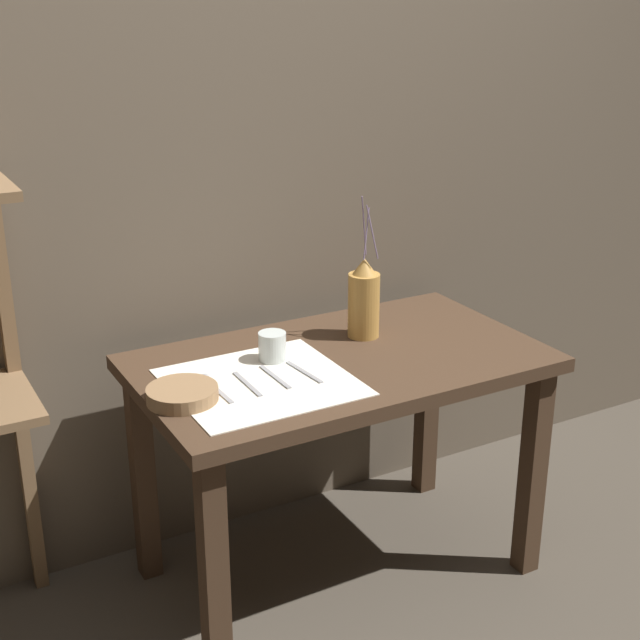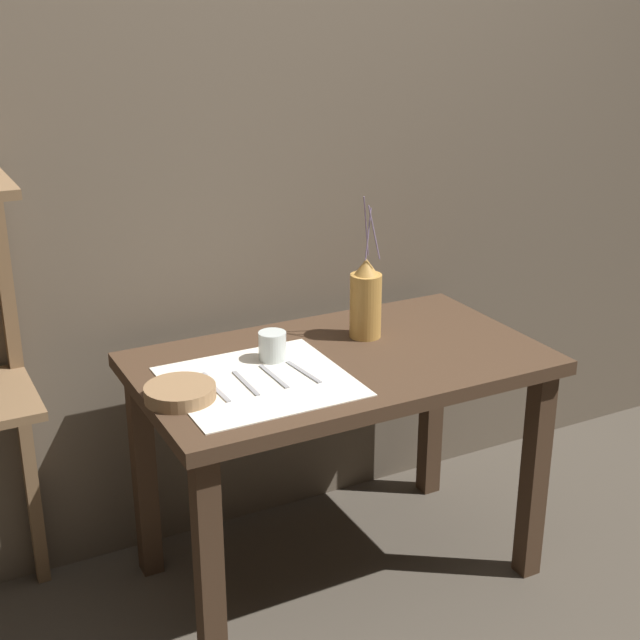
% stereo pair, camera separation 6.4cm
% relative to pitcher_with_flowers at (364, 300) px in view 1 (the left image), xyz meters
% --- Properties ---
extents(ground_plane, '(12.00, 12.00, 0.00)m').
position_rel_pitcher_with_flowers_xyz_m(ground_plane, '(-0.14, -0.10, -0.81)').
color(ground_plane, '#473F35').
extents(stone_wall_back, '(7.00, 0.06, 2.40)m').
position_rel_pitcher_with_flowers_xyz_m(stone_wall_back, '(-0.14, 0.33, 0.39)').
color(stone_wall_back, brown).
rests_on(stone_wall_back, ground_plane).
extents(wooden_table, '(1.12, 0.65, 0.70)m').
position_rel_pitcher_with_flowers_xyz_m(wooden_table, '(-0.14, -0.10, -0.22)').
color(wooden_table, '#422D1E').
rests_on(wooden_table, ground_plane).
extents(linen_cloth, '(0.46, 0.43, 0.00)m').
position_rel_pitcher_with_flowers_xyz_m(linen_cloth, '(-0.40, -0.15, -0.11)').
color(linen_cloth, silver).
rests_on(linen_cloth, wooden_table).
extents(pitcher_with_flowers, '(0.09, 0.09, 0.42)m').
position_rel_pitcher_with_flowers_xyz_m(pitcher_with_flowers, '(0.00, 0.00, 0.00)').
color(pitcher_with_flowers, '#B7843D').
rests_on(pitcher_with_flowers, wooden_table).
extents(wooden_bowl, '(0.18, 0.18, 0.04)m').
position_rel_pitcher_with_flowers_xyz_m(wooden_bowl, '(-0.62, -0.16, -0.09)').
color(wooden_bowl, '#8E6B47').
rests_on(wooden_bowl, wooden_table).
extents(glass_tumbler_near, '(0.08, 0.08, 0.08)m').
position_rel_pitcher_with_flowers_xyz_m(glass_tumbler_near, '(-0.31, -0.04, -0.07)').
color(glass_tumbler_near, silver).
rests_on(glass_tumbler_near, wooden_table).
extents(spoon_outer, '(0.02, 0.17, 0.02)m').
position_rel_pitcher_with_flowers_xyz_m(spoon_outer, '(-0.53, -0.10, -0.10)').
color(spoon_outer, '#939399').
rests_on(spoon_outer, wooden_table).
extents(knife_center, '(0.01, 0.16, 0.00)m').
position_rel_pitcher_with_flowers_xyz_m(knife_center, '(-0.44, -0.15, -0.11)').
color(knife_center, '#939399').
rests_on(knife_center, wooden_table).
extents(fork_outer, '(0.01, 0.16, 0.00)m').
position_rel_pitcher_with_flowers_xyz_m(fork_outer, '(-0.36, -0.15, -0.11)').
color(fork_outer, '#939399').
rests_on(fork_outer, wooden_table).
extents(fork_inner, '(0.03, 0.16, 0.00)m').
position_rel_pitcher_with_flowers_xyz_m(fork_inner, '(-0.28, -0.16, -0.11)').
color(fork_inner, '#939399').
rests_on(fork_inner, wooden_table).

